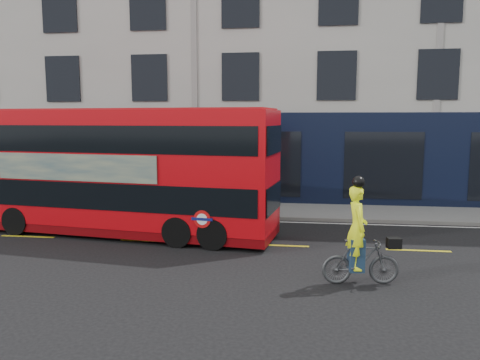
# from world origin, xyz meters

# --- Properties ---
(ground) EXTENTS (120.00, 120.00, 0.00)m
(ground) POSITION_xyz_m (0.00, 0.00, 0.00)
(ground) COLOR black
(ground) RESTS_ON ground
(pavement) EXTENTS (60.00, 3.00, 0.12)m
(pavement) POSITION_xyz_m (0.00, 6.50, 0.06)
(pavement) COLOR gray
(pavement) RESTS_ON ground
(kerb) EXTENTS (60.00, 0.12, 0.13)m
(kerb) POSITION_xyz_m (0.00, 5.00, 0.07)
(kerb) COLOR slate
(kerb) RESTS_ON ground
(building_terrace) EXTENTS (50.00, 10.07, 15.00)m
(building_terrace) POSITION_xyz_m (0.00, 12.94, 7.49)
(building_terrace) COLOR #B4B2AA
(building_terrace) RESTS_ON ground
(road_edge_line) EXTENTS (58.00, 0.10, 0.01)m
(road_edge_line) POSITION_xyz_m (0.00, 4.70, 0.00)
(road_edge_line) COLOR silver
(road_edge_line) RESTS_ON ground
(lane_dashes) EXTENTS (58.00, 0.12, 0.01)m
(lane_dashes) POSITION_xyz_m (0.00, 1.50, 0.00)
(lane_dashes) COLOR gold
(lane_dashes) RESTS_ON ground
(bus) EXTENTS (10.26, 3.57, 4.05)m
(bus) POSITION_xyz_m (-1.09, 2.28, 2.08)
(bus) COLOR red
(bus) RESTS_ON ground
(cyclist) EXTENTS (1.79, 0.74, 2.49)m
(cyclist) POSITION_xyz_m (5.98, -1.52, 0.85)
(cyclist) COLOR #424446
(cyclist) RESTS_ON ground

